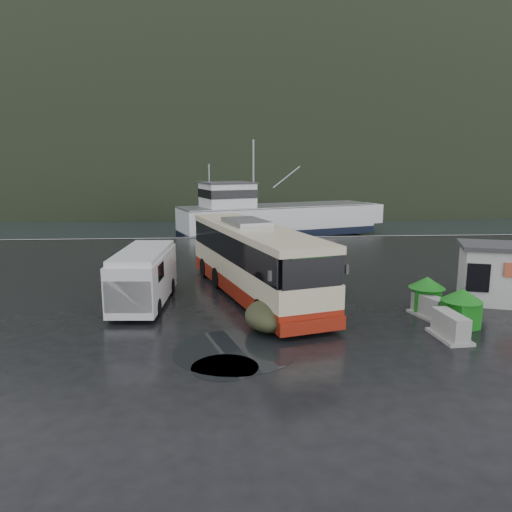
{
  "coord_description": "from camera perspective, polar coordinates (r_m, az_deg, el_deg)",
  "views": [
    {
      "loc": [
        -2.14,
        -19.02,
        6.0
      ],
      "look_at": [
        -0.64,
        3.36,
        1.7
      ],
      "focal_mm": 35.0,
      "sensor_mm": 36.0,
      "label": 1
    }
  ],
  "objects": [
    {
      "name": "ground",
      "position": [
        20.06,
        2.48,
        -6.56
      ],
      "size": [
        160.0,
        160.0,
        0.0
      ],
      "primitive_type": "plane",
      "color": "black",
      "rests_on": "ground"
    },
    {
      "name": "harbor_water",
      "position": [
        129.17,
        -2.92,
        8.18
      ],
      "size": [
        300.0,
        180.0,
        0.02
      ],
      "primitive_type": "cube",
      "color": "black",
      "rests_on": "ground"
    },
    {
      "name": "quay_edge",
      "position": [
        39.53,
        -0.7,
        2.12
      ],
      "size": [
        160.0,
        0.6,
        1.5
      ],
      "primitive_type": "cube",
      "color": "#999993",
      "rests_on": "ground"
    },
    {
      "name": "headland",
      "position": [
        269.36,
        -1.28,
        9.57
      ],
      "size": [
        780.0,
        540.0,
        570.0
      ],
      "primitive_type": "ellipsoid",
      "color": "black",
      "rests_on": "ground"
    },
    {
      "name": "coach_bus",
      "position": [
        22.62,
        -0.27,
        -4.53
      ],
      "size": [
        6.24,
        12.27,
        3.37
      ],
      "primitive_type": null,
      "rotation": [
        0.0,
        0.0,
        0.29
      ],
      "color": "beige",
      "rests_on": "ground"
    },
    {
      "name": "white_van",
      "position": [
        21.8,
        -12.56,
        -5.39
      ],
      "size": [
        2.31,
        5.8,
        2.37
      ],
      "primitive_type": null,
      "rotation": [
        0.0,
        0.0,
        -0.06
      ],
      "color": "silver",
      "rests_on": "ground"
    },
    {
      "name": "waste_bin_left",
      "position": [
        21.38,
        18.77,
        -6.04
      ],
      "size": [
        1.24,
        1.24,
        1.45
      ],
      "primitive_type": null,
      "rotation": [
        0.0,
        0.0,
        -0.22
      ],
      "color": "#147416",
      "rests_on": "ground"
    },
    {
      "name": "waste_bin_right",
      "position": [
        19.84,
        22.23,
        -7.59
      ],
      "size": [
        1.37,
        1.37,
        1.48
      ],
      "primitive_type": null,
      "rotation": [
        0.0,
        0.0,
        0.36
      ],
      "color": "#147416",
      "rests_on": "ground"
    },
    {
      "name": "dome_tent",
      "position": [
        18.32,
        1.73,
        -8.27
      ],
      "size": [
        2.27,
        2.91,
        1.04
      ],
      "primitive_type": null,
      "rotation": [
        0.0,
        0.0,
        -0.15
      ],
      "color": "#363A22",
      "rests_on": "ground"
    },
    {
      "name": "ticket_kiosk",
      "position": [
        23.89,
        25.74,
        -4.79
      ],
      "size": [
        3.87,
        3.37,
        2.54
      ],
      "primitive_type": null,
      "rotation": [
        0.0,
        0.0,
        -0.32
      ],
      "color": "beige",
      "rests_on": "ground"
    },
    {
      "name": "jersey_barrier_a",
      "position": [
        20.74,
        19.11,
        -6.58
      ],
      "size": [
        1.28,
        1.87,
        0.85
      ],
      "primitive_type": null,
      "rotation": [
        0.0,
        0.0,
        0.27
      ],
      "color": "#999993",
      "rests_on": "ground"
    },
    {
      "name": "jersey_barrier_b",
      "position": [
        18.58,
        21.22,
        -8.75
      ],
      "size": [
        1.02,
        1.85,
        0.89
      ],
      "primitive_type": null,
      "rotation": [
        0.0,
        0.0,
        0.07
      ],
      "color": "#999993",
      "rests_on": "ground"
    },
    {
      "name": "fishing_trawler",
      "position": [
        49.4,
        2.53,
        3.87
      ],
      "size": [
        23.32,
        12.39,
        9.18
      ],
      "primitive_type": null,
      "rotation": [
        0.0,
        0.0,
        0.34
      ],
      "color": "silver",
      "rests_on": "ground"
    },
    {
      "name": "puddles",
      "position": [
        17.83,
        0.79,
        -8.79
      ],
      "size": [
        7.56,
        10.66,
        0.01
      ],
      "color": "black",
      "rests_on": "ground"
    }
  ]
}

